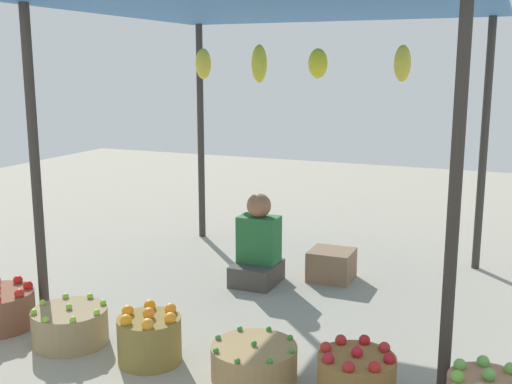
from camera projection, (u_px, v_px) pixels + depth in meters
name	position (u px, v px, depth m)	size (l,w,h in m)	color
ground_plane	(284.00, 290.00, 5.26)	(14.00, 14.00, 0.00)	#9D9888
market_stall_structure	(286.00, 26.00, 4.84)	(3.15, 2.80, 2.30)	#38332D
vendor_person	(258.00, 249.00, 5.40)	(0.36, 0.44, 0.78)	#46413E
basket_limes	(70.00, 326.00, 4.25)	(0.50, 0.50, 0.28)	#98815C
basket_oranges	(150.00, 338.00, 3.98)	(0.40, 0.40, 0.36)	olive
basket_green_chilies	(254.00, 362.00, 3.77)	(0.52, 0.52, 0.24)	#9D7E52
basket_red_apples	(356.00, 376.00, 3.53)	(0.44, 0.44, 0.31)	olive
wooden_crate_near_vendor	(331.00, 265.00, 5.51)	(0.37, 0.35, 0.26)	#85664C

